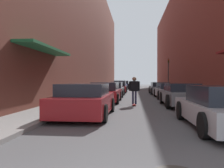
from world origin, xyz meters
name	(u,v)px	position (x,y,z in m)	size (l,w,h in m)	color
ground	(138,95)	(0.00, 20.10, 0.00)	(110.54, 110.54, 0.00)	#515154
curb_strip_left	(103,91)	(-4.12, 25.12, 0.06)	(1.80, 50.24, 0.12)	gray
curb_strip_right	(172,92)	(4.12, 25.12, 0.06)	(1.80, 50.24, 0.12)	gray
building_row_left	(80,31)	(-7.02, 25.12, 7.48)	(4.90, 50.24, 14.96)	brown
building_row_right	(197,34)	(7.02, 25.12, 6.87)	(4.90, 50.24, 13.75)	brown
parked_car_left_0	(85,100)	(-2.27, 6.87, 0.61)	(2.03, 4.09, 1.27)	maroon
parked_car_left_1	(106,93)	(-2.19, 12.50, 0.61)	(1.87, 4.09, 1.27)	maroon
parked_car_left_2	(113,90)	(-2.22, 17.55, 0.60)	(1.96, 4.75, 1.24)	#515459
parked_car_left_3	(118,87)	(-2.15, 23.39, 0.61)	(1.93, 4.25, 1.25)	maroon
parked_car_left_4	(120,86)	(-2.27, 28.95, 0.66)	(1.92, 4.74, 1.38)	navy
parked_car_left_5	(123,85)	(-2.13, 34.15, 0.66)	(2.04, 4.43, 1.36)	black
parked_car_right_0	(223,108)	(2.19, 5.18, 0.60)	(2.02, 4.26, 1.24)	#B7B7BC
parked_car_right_1	(181,95)	(2.13, 10.62, 0.61)	(1.86, 3.95, 1.24)	gray
parked_car_right_2	(168,91)	(2.28, 15.95, 0.59)	(1.89, 4.75, 1.20)	#B7B7BC
parked_car_right_3	(160,88)	(2.28, 21.38, 0.60)	(2.06, 4.18, 1.22)	#515459
skateboarder	(134,88)	(-0.36, 10.72, 0.98)	(0.61, 0.78, 1.59)	#B2231E
traffic_light	(168,71)	(3.69, 24.98, 2.47)	(0.16, 0.22, 3.84)	#2D2D2D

